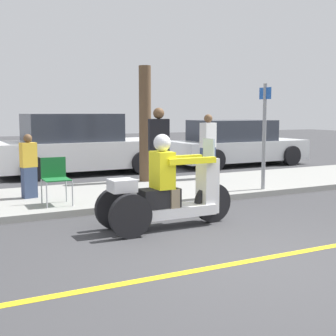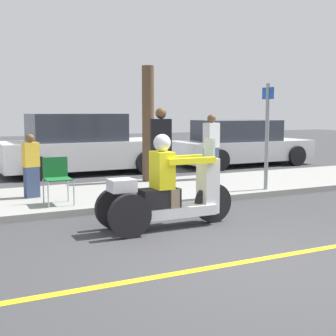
# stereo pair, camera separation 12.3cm
# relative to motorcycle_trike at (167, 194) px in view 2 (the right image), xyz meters

# --- Properties ---
(ground_plane) EXTENTS (60.00, 60.00, 0.00)m
(ground_plane) POSITION_rel_motorcycle_trike_xyz_m (0.16, -1.86, -0.51)
(ground_plane) COLOR #38383A
(lane_stripe) EXTENTS (24.00, 0.12, 0.01)m
(lane_stripe) POSITION_rel_motorcycle_trike_xyz_m (0.01, -1.86, -0.51)
(lane_stripe) COLOR gold
(lane_stripe) RESTS_ON ground
(sidewalk_strip) EXTENTS (28.00, 2.80, 0.12)m
(sidewalk_strip) POSITION_rel_motorcycle_trike_xyz_m (0.16, 2.74, -0.45)
(sidewalk_strip) COLOR gray
(sidewalk_strip) RESTS_ON ground
(motorcycle_trike) EXTENTS (2.15, 0.69, 1.42)m
(motorcycle_trike) POSITION_rel_motorcycle_trike_xyz_m (0.00, 0.00, 0.00)
(motorcycle_trike) COLOR black
(motorcycle_trike) RESTS_ON ground
(spectator_with_child) EXTENTS (0.32, 0.23, 1.21)m
(spectator_with_child) POSITION_rel_motorcycle_trike_xyz_m (-1.49, 2.82, 0.19)
(spectator_with_child) COLOR #38476B
(spectator_with_child) RESTS_ON sidewalk_strip
(spectator_near_curb) EXTENTS (0.42, 0.32, 1.56)m
(spectator_near_curb) POSITION_rel_motorcycle_trike_xyz_m (2.88, 3.46, 0.36)
(spectator_near_curb) COLOR #38476B
(spectator_near_curb) RESTS_ON sidewalk_strip
(spectator_mid_group) EXTENTS (0.46, 0.35, 1.70)m
(spectator_mid_group) POSITION_rel_motorcycle_trike_xyz_m (0.98, 2.29, 0.43)
(spectator_mid_group) COLOR #38476B
(spectator_mid_group) RESTS_ON sidewalk_strip
(folding_chair_set_back) EXTENTS (0.47, 0.47, 0.82)m
(folding_chair_set_back) POSITION_rel_motorcycle_trike_xyz_m (-1.20, 2.00, 0.11)
(folding_chair_set_back) COLOR #A5A8AD
(folding_chair_set_back) RESTS_ON sidewalk_strip
(parked_car_lot_right) EXTENTS (4.53, 2.08, 1.47)m
(parked_car_lot_right) POSITION_rel_motorcycle_trike_xyz_m (5.77, 6.37, 0.18)
(parked_car_lot_right) COLOR silver
(parked_car_lot_right) RESTS_ON ground
(parked_car_lot_center) EXTENTS (4.60, 2.06, 1.68)m
(parked_car_lot_center) POSITION_rel_motorcycle_trike_xyz_m (0.57, 6.64, 0.27)
(parked_car_lot_center) COLOR silver
(parked_car_lot_center) RESTS_ON ground
(tree_trunk) EXTENTS (0.28, 0.28, 2.67)m
(tree_trunk) POSITION_rel_motorcycle_trike_xyz_m (1.36, 3.78, 0.94)
(tree_trunk) COLOR brown
(tree_trunk) RESTS_ON sidewalk_strip
(street_sign) EXTENTS (0.08, 0.36, 2.20)m
(street_sign) POSITION_rel_motorcycle_trike_xyz_m (3.08, 1.59, 0.80)
(street_sign) COLOR gray
(street_sign) RESTS_ON sidewalk_strip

